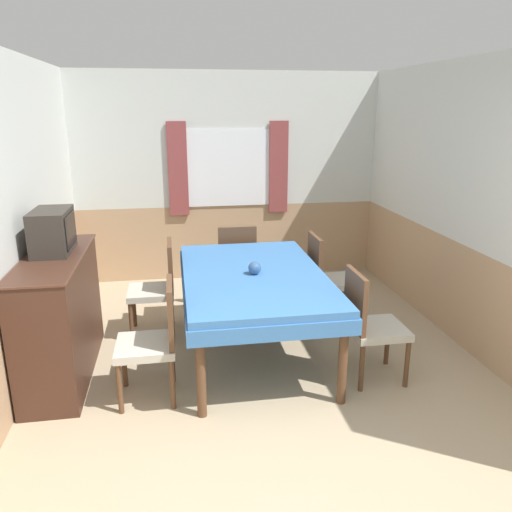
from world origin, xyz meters
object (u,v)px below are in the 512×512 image
chair_head_window (236,262)px  chair_right_far (326,276)px  sideboard (60,315)px  chair_right_near (369,322)px  vase (255,268)px  dining_table (254,283)px  chair_left_far (158,285)px  chair_left_near (155,337)px  tv (52,231)px

chair_head_window → chair_right_far: 1.07m
sideboard → chair_head_window: bearing=39.1°
chair_head_window → chair_right_near: (0.85, -1.82, 0.00)m
sideboard → vase: bearing=1.6°
dining_table → sideboard: (-1.63, -0.09, -0.15)m
chair_head_window → chair_right_far: size_ratio=1.00×
chair_left_far → vase: bearing=-126.5°
chair_right_far → chair_right_near: 1.17m
dining_table → chair_left_near: bearing=-145.5°
sideboard → chair_left_near: bearing=-32.5°
chair_left_near → chair_head_window: 2.01m
dining_table → tv: tv is taller
chair_left_near → chair_left_far: size_ratio=1.00×
dining_table → chair_right_near: chair_right_near is taller
chair_right_near → sideboard: sideboard is taller
dining_table → sideboard: bearing=-176.8°
chair_right_near → vase: size_ratio=8.21×
chair_left_near → chair_right_far: same height
chair_right_far → sideboard: size_ratio=0.66×
chair_left_near → vase: chair_left_near is taller
chair_head_window → sideboard: (-1.63, -1.32, 0.02)m
chair_left_near → sideboard: 0.92m
chair_right_far → vase: 1.11m
chair_head_window → vase: (0.00, -1.28, 0.33)m
dining_table → vase: (0.00, -0.05, 0.16)m
chair_head_window → sideboard: size_ratio=0.66×
chair_head_window → sideboard: sideboard is taller
chair_head_window → tv: bearing=-143.8°
chair_right_far → chair_left_near: bearing=-55.5°
chair_left_near → chair_right_near: size_ratio=1.00×
chair_left_near → chair_right_far: size_ratio=1.00×
dining_table → sideboard: sideboard is taller
vase → chair_left_far: bearing=143.5°
tv → chair_head_window: bearing=36.2°
dining_table → chair_right_far: size_ratio=2.15×
dining_table → tv: (-1.64, 0.03, 0.53)m
chair_right_far → vase: bearing=-53.4°
dining_table → chair_right_near: size_ratio=2.15×
chair_right_far → vase: size_ratio=8.21×
chair_right_near → tv: (-2.49, 0.62, 0.71)m
chair_left_far → sideboard: 1.03m
sideboard → vase: 1.66m
chair_right_far → chair_right_near: bearing=0.0°
chair_head_window → chair_left_far: same height
chair_left_near → chair_left_far: (0.00, 1.17, 0.00)m
chair_right_far → vase: (-0.85, -0.63, 0.33)m
dining_table → chair_right_far: 1.05m
chair_left_near → chair_right_near: (1.71, 0.00, 0.00)m
chair_left_far → chair_right_far: (1.71, 0.00, 0.00)m
tv → vase: size_ratio=4.26×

